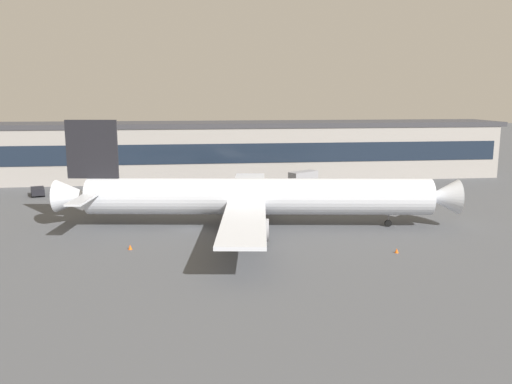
% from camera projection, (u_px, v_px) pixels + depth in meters
% --- Properties ---
extents(ground_plane, '(600.00, 600.00, 0.00)m').
position_uv_depth(ground_plane, '(189.00, 229.00, 85.66)').
color(ground_plane, '#4C4F54').
extents(terminal_building, '(162.76, 17.04, 14.46)m').
position_uv_depth(terminal_building, '(189.00, 151.00, 135.69)').
color(terminal_building, '#9E9993').
rests_on(terminal_building, ground_plane).
extents(airliner, '(65.78, 56.51, 17.40)m').
position_uv_depth(airliner, '(253.00, 197.00, 86.57)').
color(airliner, silver).
rests_on(airliner, ground_plane).
extents(catering_truck, '(7.44, 6.14, 4.15)m').
position_uv_depth(catering_truck, '(303.00, 180.00, 120.99)').
color(catering_truck, gray).
rests_on(catering_truck, ground_plane).
extents(crew_van, '(4.64, 5.57, 2.55)m').
position_uv_depth(crew_van, '(198.00, 185.00, 118.26)').
color(crew_van, gray).
rests_on(crew_van, ground_plane).
extents(pushback_tractor, '(3.92, 5.36, 1.75)m').
position_uv_depth(pushback_tractor, '(38.00, 191.00, 113.41)').
color(pushback_tractor, black).
rests_on(pushback_tractor, ground_plane).
extents(traffic_cone_0, '(0.56, 0.56, 0.70)m').
position_uv_depth(traffic_cone_0, '(130.00, 247.00, 74.22)').
color(traffic_cone_0, '#F2590C').
rests_on(traffic_cone_0, ground_plane).
extents(traffic_cone_1, '(0.52, 0.52, 0.65)m').
position_uv_depth(traffic_cone_1, '(397.00, 251.00, 72.64)').
color(traffic_cone_1, '#F2590C').
rests_on(traffic_cone_1, ground_plane).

